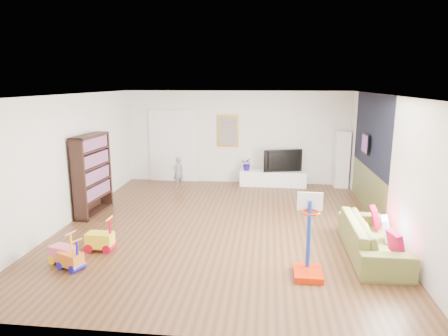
# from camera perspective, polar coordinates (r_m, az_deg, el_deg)

# --- Properties ---
(floor) EXTENTS (6.50, 7.50, 0.00)m
(floor) POSITION_cam_1_polar(r_m,az_deg,el_deg) (8.45, -0.30, -8.22)
(floor) COLOR brown
(floor) RESTS_ON ground
(ceiling) EXTENTS (6.50, 7.50, 0.00)m
(ceiling) POSITION_cam_1_polar(r_m,az_deg,el_deg) (7.92, -0.33, 10.40)
(ceiling) COLOR white
(ceiling) RESTS_ON ground
(wall_back) EXTENTS (6.50, 0.00, 2.70)m
(wall_back) POSITION_cam_1_polar(r_m,az_deg,el_deg) (11.76, 1.81, 4.39)
(wall_back) COLOR silver
(wall_back) RESTS_ON ground
(wall_front) EXTENTS (6.50, 0.00, 2.70)m
(wall_front) POSITION_cam_1_polar(r_m,az_deg,el_deg) (4.51, -5.92, -8.65)
(wall_front) COLOR silver
(wall_front) RESTS_ON ground
(wall_left) EXTENTS (0.00, 7.50, 2.70)m
(wall_left) POSITION_cam_1_polar(r_m,az_deg,el_deg) (9.05, -21.23, 1.19)
(wall_left) COLOR white
(wall_left) RESTS_ON ground
(wall_right) EXTENTS (0.00, 7.50, 2.70)m
(wall_right) POSITION_cam_1_polar(r_m,az_deg,el_deg) (8.36, 22.41, 0.24)
(wall_right) COLOR silver
(wall_right) RESTS_ON ground
(navy_accent) EXTENTS (0.01, 3.20, 1.70)m
(navy_accent) POSITION_cam_1_polar(r_m,az_deg,el_deg) (9.61, 20.32, 4.89)
(navy_accent) COLOR black
(navy_accent) RESTS_ON wall_right
(olive_wainscot) EXTENTS (0.01, 3.20, 1.00)m
(olive_wainscot) POSITION_cam_1_polar(r_m,az_deg,el_deg) (9.86, 19.74, -2.91)
(olive_wainscot) COLOR brown
(olive_wainscot) RESTS_ON wall_right
(doorway) EXTENTS (1.45, 0.06, 2.10)m
(doorway) POSITION_cam_1_polar(r_m,az_deg,el_deg) (12.06, -7.25, 3.06)
(doorway) COLOR white
(doorway) RESTS_ON ground
(painting_back) EXTENTS (0.62, 0.06, 0.92)m
(painting_back) POSITION_cam_1_polar(r_m,az_deg,el_deg) (11.72, 0.58, 5.35)
(painting_back) COLOR gold
(painting_back) RESTS_ON wall_back
(artwork_right) EXTENTS (0.04, 0.56, 0.46)m
(artwork_right) POSITION_cam_1_polar(r_m,az_deg,el_deg) (9.83, 19.55, 3.32)
(artwork_right) COLOR #7F3F8C
(artwork_right) RESTS_ON wall_right
(media_console) EXTENTS (1.90, 0.49, 0.44)m
(media_console) POSITION_cam_1_polar(r_m,az_deg,el_deg) (11.62, 6.99, -1.46)
(media_console) COLOR white
(media_console) RESTS_ON ground
(tall_cabinet) EXTENTS (0.39, 0.39, 1.61)m
(tall_cabinet) POSITION_cam_1_polar(r_m,az_deg,el_deg) (11.75, 16.46, 1.18)
(tall_cabinet) COLOR white
(tall_cabinet) RESTS_ON ground
(bookshelf) EXTENTS (0.41, 1.26, 1.81)m
(bookshelf) POSITION_cam_1_polar(r_m,az_deg,el_deg) (9.44, -18.33, -0.92)
(bookshelf) COLOR black
(bookshelf) RESTS_ON ground
(sofa) EXTENTS (0.84, 2.13, 0.62)m
(sofa) POSITION_cam_1_polar(r_m,az_deg,el_deg) (7.44, 20.47, -9.38)
(sofa) COLOR olive
(sofa) RESTS_ON ground
(basketball_hoop) EXTENTS (0.46, 0.55, 1.30)m
(basketball_hoop) POSITION_cam_1_polar(r_m,az_deg,el_deg) (6.27, 12.14, -9.57)
(basketball_hoop) COLOR red
(basketball_hoop) RESTS_ON ground
(ride_on_yellow) EXTENTS (0.47, 0.29, 0.62)m
(ride_on_yellow) POSITION_cam_1_polar(r_m,az_deg,el_deg) (7.50, -17.35, -9.00)
(ride_on_yellow) COLOR yellow
(ride_on_yellow) RESTS_ON ground
(ride_on_orange) EXTENTS (0.46, 0.38, 0.52)m
(ride_on_orange) POSITION_cam_1_polar(r_m,az_deg,el_deg) (6.97, -21.13, -11.35)
(ride_on_orange) COLOR orange
(ride_on_orange) RESTS_ON ground
(ride_on_pink) EXTENTS (0.47, 0.36, 0.56)m
(ride_on_pink) POSITION_cam_1_polar(r_m,az_deg,el_deg) (7.22, -22.03, -10.45)
(ride_on_pink) COLOR #EB637C
(ride_on_pink) RESTS_ON ground
(child) EXTENTS (0.38, 0.38, 0.89)m
(child) POSITION_cam_1_polar(r_m,az_deg,el_deg) (11.34, -6.59, -0.63)
(child) COLOR slate
(child) RESTS_ON ground
(tv) EXTENTS (1.11, 0.44, 0.64)m
(tv) POSITION_cam_1_polar(r_m,az_deg,el_deg) (11.52, 8.25, 1.14)
(tv) COLOR black
(tv) RESTS_ON media_console
(vase_plant) EXTENTS (0.41, 0.38, 0.38)m
(vase_plant) POSITION_cam_1_polar(r_m,az_deg,el_deg) (11.54, 3.33, 0.59)
(vase_plant) COLOR #1A0B85
(vase_plant) RESTS_ON media_console
(pillow_left) EXTENTS (0.17, 0.37, 0.36)m
(pillow_left) POSITION_cam_1_polar(r_m,az_deg,el_deg) (6.87, 23.29, -9.81)
(pillow_left) COLOR #AF0B3B
(pillow_left) RESTS_ON sofa
(pillow_center) EXTENTS (0.19, 0.40, 0.39)m
(pillow_center) POSITION_cam_1_polar(r_m,az_deg,el_deg) (7.44, 22.19, -8.04)
(pillow_center) COLOR silver
(pillow_center) RESTS_ON sofa
(pillow_right) EXTENTS (0.13, 0.37, 0.37)m
(pillow_right) POSITION_cam_1_polar(r_m,az_deg,el_deg) (7.99, 20.79, -6.55)
(pillow_right) COLOR #C20028
(pillow_right) RESTS_ON sofa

